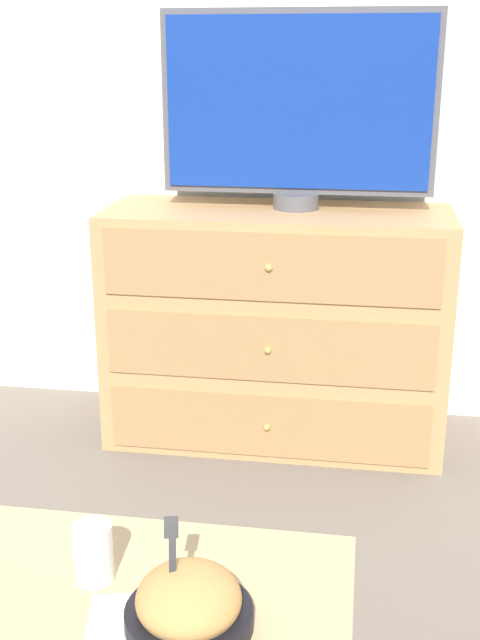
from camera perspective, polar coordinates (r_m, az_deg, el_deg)
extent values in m
plane|color=#70665B|center=(3.12, 3.00, -5.97)|extent=(12.00, 12.00, 0.00)
cube|color=white|center=(2.87, 3.51, 18.61)|extent=(12.00, 0.05, 2.60)
cube|color=tan|center=(2.74, 2.61, -0.47)|extent=(1.14, 0.45, 0.80)
cube|color=#A1794C|center=(2.64, 1.97, -7.58)|extent=(1.04, 0.01, 0.21)
sphere|color=tan|center=(2.63, 1.95, -7.63)|extent=(0.02, 0.02, 0.02)
cube|color=#A1794C|center=(2.53, 2.03, -2.12)|extent=(1.04, 0.01, 0.21)
sphere|color=tan|center=(2.52, 2.02, -2.17)|extent=(0.02, 0.02, 0.02)
cube|color=#A1794C|center=(2.45, 2.10, 3.76)|extent=(1.04, 0.01, 0.21)
sphere|color=tan|center=(2.44, 2.09, 3.72)|extent=(0.02, 0.02, 0.02)
cylinder|color=#515156|center=(2.67, 4.01, 8.44)|extent=(0.15, 0.15, 0.05)
cube|color=#515156|center=(2.64, 4.18, 15.12)|extent=(0.88, 0.04, 0.57)
cube|color=navy|center=(2.62, 4.14, 15.09)|extent=(0.84, 0.01, 0.53)
cube|color=tan|center=(1.50, -7.42, -19.45)|extent=(0.75, 0.51, 0.02)
cylinder|color=tan|center=(1.88, -15.76, -18.44)|extent=(0.04, 0.04, 0.36)
cylinder|color=tan|center=(1.75, 6.59, -21.11)|extent=(0.04, 0.04, 0.36)
cylinder|color=black|center=(1.43, -3.64, -20.37)|extent=(0.22, 0.22, 0.03)
ellipsoid|color=tan|center=(1.40, -3.67, -19.19)|extent=(0.18, 0.18, 0.11)
cube|color=black|center=(1.38, -4.88, -17.82)|extent=(0.03, 0.08, 0.14)
cube|color=black|center=(1.37, -4.92, -14.47)|extent=(0.03, 0.02, 0.03)
cylinder|color=beige|center=(1.54, -10.36, -16.58)|extent=(0.07, 0.07, 0.07)
cylinder|color=white|center=(1.53, -10.40, -15.94)|extent=(0.07, 0.07, 0.11)
cube|color=white|center=(1.43, -6.93, -21.07)|extent=(0.22, 0.22, 0.00)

